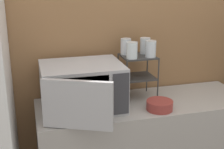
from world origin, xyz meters
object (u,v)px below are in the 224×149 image
(microwave, at_px, (82,87))
(glass_front_left, at_px, (132,50))
(glass_front_right, at_px, (151,49))
(glass_back_left, at_px, (126,46))
(glass_back_right, at_px, (145,46))
(dish_rack, at_px, (138,68))
(bowl, at_px, (160,105))

(microwave, relative_size, glass_front_left, 5.32)
(glass_front_right, xyz_separation_m, glass_back_left, (-0.15, 0.12, 0.00))
(glass_back_right, bearing_deg, glass_front_left, -140.24)
(microwave, height_order, glass_back_right, glass_back_right)
(glass_front_left, distance_m, glass_back_right, 0.19)
(dish_rack, bearing_deg, glass_front_left, -137.48)
(bowl, bearing_deg, microwave, 162.85)
(dish_rack, distance_m, glass_front_left, 0.18)
(dish_rack, xyz_separation_m, glass_front_left, (-0.07, -0.06, 0.15))
(glass_front_right, bearing_deg, glass_back_left, 140.02)
(glass_back_right, bearing_deg, bowl, -90.60)
(glass_back_right, relative_size, bowl, 0.64)
(microwave, relative_size, bowl, 3.42)
(glass_front_left, height_order, bowl, glass_front_left)
(glass_back_right, bearing_deg, glass_back_left, 176.74)
(glass_front_left, distance_m, bowl, 0.43)
(microwave, xyz_separation_m, glass_back_left, (0.37, 0.17, 0.23))
(dish_rack, distance_m, glass_back_left, 0.18)
(dish_rack, xyz_separation_m, glass_back_left, (-0.07, 0.06, 0.15))
(dish_rack, relative_size, glass_back_left, 2.79)
(glass_front_left, relative_size, glass_front_right, 1.00)
(microwave, distance_m, glass_front_right, 0.56)
(glass_back_right, distance_m, glass_back_left, 0.15)
(microwave, xyz_separation_m, glass_front_right, (0.51, 0.04, 0.23))
(dish_rack, height_order, glass_back_right, glass_back_right)
(microwave, xyz_separation_m, glass_front_left, (0.37, 0.04, 0.23))
(dish_rack, bearing_deg, glass_back_left, 138.82)
(dish_rack, distance_m, bowl, 0.34)
(glass_front_left, bearing_deg, dish_rack, 42.52)
(glass_back_right, distance_m, glass_front_right, 0.11)
(glass_front_right, xyz_separation_m, bowl, (-0.00, -0.20, -0.36))
(microwave, height_order, dish_rack, dish_rack)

